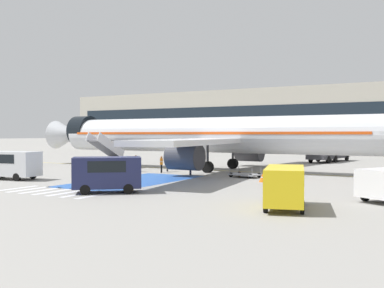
# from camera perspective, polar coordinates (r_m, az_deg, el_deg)

# --- Properties ---
(ground_plane) EXTENTS (600.00, 600.00, 0.00)m
(ground_plane) POSITION_cam_1_polar(r_m,az_deg,el_deg) (46.67, 1.41, -3.37)
(ground_plane) COLOR gray
(apron_leadline_yellow) EXTENTS (80.07, 1.42, 0.01)m
(apron_leadline_yellow) POSITION_cam_1_polar(r_m,az_deg,el_deg) (47.35, 1.84, -3.30)
(apron_leadline_yellow) COLOR gold
(apron_leadline_yellow) RESTS_ON ground_plane
(apron_stand_patch_blue) EXTENTS (6.17, 12.96, 0.01)m
(apron_stand_patch_blue) POSITION_cam_1_polar(r_m,az_deg,el_deg) (36.52, -7.37, -4.67)
(apron_stand_patch_blue) COLOR #2856A8
(apron_stand_patch_blue) RESTS_ON ground_plane
(apron_walkway_bar_0) EXTENTS (0.44, 3.60, 0.01)m
(apron_walkway_bar_0) POSITION_cam_1_polar(r_m,az_deg,el_deg) (33.62, -21.36, -5.26)
(apron_walkway_bar_0) COLOR silver
(apron_walkway_bar_0) RESTS_ON ground_plane
(apron_walkway_bar_1) EXTENTS (0.44, 3.60, 0.01)m
(apron_walkway_bar_1) POSITION_cam_1_polar(r_m,az_deg,el_deg) (32.71, -20.02, -5.43)
(apron_walkway_bar_1) COLOR silver
(apron_walkway_bar_1) RESTS_ON ground_plane
(apron_walkway_bar_2) EXTENTS (0.44, 3.60, 0.01)m
(apron_walkway_bar_2) POSITION_cam_1_polar(r_m,az_deg,el_deg) (31.82, -18.59, -5.61)
(apron_walkway_bar_2) COLOR silver
(apron_walkway_bar_2) RESTS_ON ground_plane
(apron_walkway_bar_3) EXTENTS (0.44, 3.60, 0.01)m
(apron_walkway_bar_3) POSITION_cam_1_polar(r_m,az_deg,el_deg) (30.95, -17.09, -5.79)
(apron_walkway_bar_3) COLOR silver
(apron_walkway_bar_3) RESTS_ON ground_plane
(apron_walkway_bar_4) EXTENTS (0.44, 3.60, 0.01)m
(apron_walkway_bar_4) POSITION_cam_1_polar(r_m,az_deg,el_deg) (30.10, -15.50, -5.98)
(apron_walkway_bar_4) COLOR silver
(apron_walkway_bar_4) RESTS_ON ground_plane
(apron_walkway_bar_5) EXTENTS (0.44, 3.60, 0.01)m
(apron_walkway_bar_5) POSITION_cam_1_polar(r_m,az_deg,el_deg) (29.28, -13.81, -6.17)
(apron_walkway_bar_5) COLOR silver
(apron_walkway_bar_5) RESTS_ON ground_plane
(apron_walkway_bar_6) EXTENTS (0.44, 3.60, 0.01)m
(apron_walkway_bar_6) POSITION_cam_1_polar(r_m,az_deg,el_deg) (28.48, -12.03, -6.37)
(apron_walkway_bar_6) COLOR silver
(apron_walkway_bar_6) RESTS_ON ground_plane
(airliner) EXTENTS (45.70, 36.13, 10.72)m
(airliner) POSITION_cam_1_polar(r_m,az_deg,el_deg) (46.87, 2.59, 1.10)
(airliner) COLOR silver
(airliner) RESTS_ON ground_plane
(boarding_stairs_forward) EXTENTS (2.27, 5.26, 3.98)m
(boarding_stairs_forward) POSITION_cam_1_polar(r_m,az_deg,el_deg) (49.27, -10.85, -2.00)
(boarding_stairs_forward) COLOR #ADB2BA
(boarding_stairs_forward) RESTS_ON ground_plane
(fuel_tanker) EXTENTS (3.93, 10.18, 3.36)m
(fuel_tanker) POSITION_cam_1_polar(r_m,az_deg,el_deg) (63.88, 17.00, -0.65)
(fuel_tanker) COLOR #38383D
(fuel_tanker) RESTS_ON ground_plane
(service_van_0) EXTENTS (2.99, 4.81, 2.10)m
(service_van_0) POSITION_cam_1_polar(r_m,az_deg,el_deg) (23.27, 11.71, -4.98)
(service_van_0) COLOR yellow
(service_van_0) RESTS_ON ground_plane
(service_van_1) EXTENTS (5.37, 2.89, 2.33)m
(service_van_1) POSITION_cam_1_polar(r_m,az_deg,el_deg) (40.36, -22.19, -2.22)
(service_van_1) COLOR silver
(service_van_1) RESTS_ON ground_plane
(service_van_2) EXTENTS (4.62, 4.28, 2.29)m
(service_van_2) POSITION_cam_1_polar(r_m,az_deg,el_deg) (29.50, -10.73, -3.45)
(service_van_2) COLOR #1E234C
(service_van_2) RESTS_ON ground_plane
(baggage_cart) EXTENTS (2.85, 2.01, 0.87)m
(baggage_cart) POSITION_cam_1_polar(r_m,az_deg,el_deg) (39.39, 6.74, -3.87)
(baggage_cart) COLOR gray
(baggage_cart) RESTS_ON ground_plane
(ground_crew_0) EXTENTS (0.32, 0.47, 1.81)m
(ground_crew_0) POSITION_cam_1_polar(r_m,az_deg,el_deg) (41.53, -0.20, -2.49)
(ground_crew_0) COLOR #191E38
(ground_crew_0) RESTS_ON ground_plane
(ground_crew_1) EXTENTS (0.27, 0.45, 1.67)m
(ground_crew_1) POSITION_cam_1_polar(r_m,az_deg,el_deg) (45.29, -7.15, -2.31)
(ground_crew_1) COLOR #191E38
(ground_crew_1) RESTS_ON ground_plane
(ground_crew_2) EXTENTS (0.47, 0.46, 1.80)m
(ground_crew_2) POSITION_cam_1_polar(r_m,az_deg,el_deg) (45.36, -3.15, -2.18)
(ground_crew_2) COLOR #2D2D33
(ground_crew_2) RESTS_ON ground_plane
(ground_crew_3) EXTENTS (0.38, 0.49, 1.63)m
(ground_crew_3) POSITION_cam_1_polar(r_m,az_deg,el_deg) (43.89, -3.91, -2.45)
(ground_crew_3) COLOR black
(ground_crew_3) RESTS_ON ground_plane
(traffic_cone_0) EXTENTS (0.62, 0.62, 0.69)m
(traffic_cone_0) POSITION_cam_1_polar(r_m,az_deg,el_deg) (35.88, 8.98, -4.23)
(traffic_cone_0) COLOR orange
(traffic_cone_0) RESTS_ON ground_plane
(traffic_cone_1) EXTENTS (0.47, 0.47, 0.52)m
(traffic_cone_1) POSITION_cam_1_polar(r_m,az_deg,el_deg) (42.57, -11.35, -3.49)
(traffic_cone_1) COLOR orange
(traffic_cone_1) RESTS_ON ground_plane
(terminal_building) EXTENTS (133.82, 12.10, 13.69)m
(terminal_building) POSITION_cam_1_polar(r_m,az_deg,el_deg) (98.87, 18.42, 2.99)
(terminal_building) COLOR #B2AD9E
(terminal_building) RESTS_ON ground_plane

